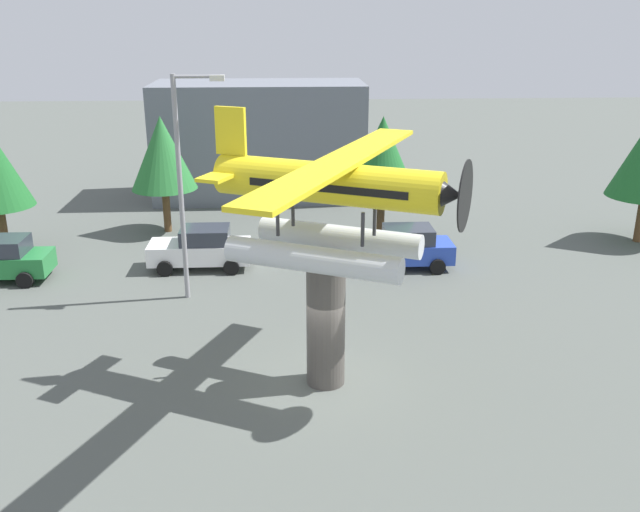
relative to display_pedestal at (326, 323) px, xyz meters
The scene contains 9 objects.
ground_plane 1.89m from the display_pedestal, ahead, with size 140.00×140.00×0.00m, color #515651.
display_pedestal is the anchor object (origin of this frame).
floatplane_monument 3.56m from the display_pedestal, 25.14° to the right, with size 7.15×9.88×4.00m.
car_mid_white 10.89m from the display_pedestal, 115.16° to the left, with size 4.20×2.02×1.76m.
car_far_blue 10.22m from the display_pedestal, 67.70° to the left, with size 4.20×2.02×1.76m.
streetlight_primary 8.57m from the display_pedestal, 124.94° to the left, with size 1.84×0.28×8.21m.
storefront_building 22.17m from the display_pedestal, 96.27° to the left, with size 11.84×5.32×6.50m, color slate.
tree_east 16.70m from the display_pedestal, 114.34° to the left, with size 3.13×3.13×5.64m.
tree_center_back 13.28m from the display_pedestal, 75.25° to the left, with size 3.33×3.33×5.89m.
Camera 1 is at (-1.14, -17.65, 10.12)m, focal length 38.61 mm.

